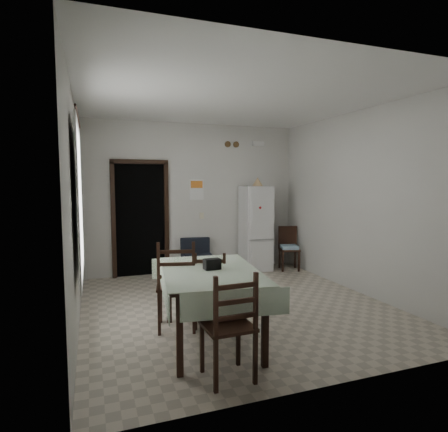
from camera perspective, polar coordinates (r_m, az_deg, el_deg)
ground at (r=5.53m, az=1.80°, el=-13.47°), size 4.50×4.50×0.00m
ceiling at (r=5.35m, az=1.89°, el=17.39°), size 4.20×4.50×0.02m
wall_back at (r=7.38m, az=-4.59°, el=2.73°), size 4.20×0.02×2.90m
wall_front at (r=3.26m, az=16.49°, el=-0.70°), size 4.20×0.02×2.90m
wall_left at (r=4.88m, az=-21.74°, el=1.06°), size 0.02×4.50×2.90m
wall_right at (r=6.32m, az=19.85°, el=2.00°), size 0.02×4.50×2.90m
doorway at (r=7.41m, az=-12.84°, el=-0.40°), size 1.06×0.52×2.22m
window_recess at (r=4.68m, az=-22.48°, el=2.09°), size 0.10×1.20×1.60m
curtain at (r=4.68m, az=-21.13°, el=2.14°), size 0.02×1.45×1.85m
curtain_rod at (r=4.73m, az=-21.40°, el=13.72°), size 0.02×1.60×0.02m
calendar at (r=7.38m, az=-4.20°, el=4.05°), size 0.28×0.02×0.40m
calendar_image at (r=7.37m, az=-4.19°, el=4.83°), size 0.24×0.01×0.14m
light_switch at (r=7.43m, az=-3.43°, el=0.05°), size 0.08×0.02×0.12m
vent_left at (r=7.61m, az=0.57°, el=10.89°), size 0.12×0.03×0.12m
vent_right at (r=7.67m, az=1.86°, el=10.84°), size 0.12×0.03×0.12m
emergency_light at (r=7.84m, az=5.18°, el=10.92°), size 0.25×0.07×0.09m
fridge at (r=7.53m, az=4.83°, el=-1.86°), size 0.57×0.57×1.69m
tan_cone at (r=7.44m, az=5.14°, el=5.22°), size 0.23×0.23×0.17m
navy_seat at (r=7.21m, az=-3.99°, el=-6.23°), size 0.63×0.61×0.68m
corner_chair at (r=7.66m, az=9.91°, el=-4.90°), size 0.47×0.47×0.87m
dining_table at (r=4.25m, az=-2.09°, el=-13.52°), size 1.21×1.68×0.81m
black_bag at (r=4.15m, az=-1.83°, el=-7.33°), size 0.19×0.12×0.12m
dining_chair_far_left at (r=4.62m, az=-7.27°, el=-10.24°), size 0.56×0.56×1.09m
dining_chair_far_right at (r=4.71m, az=-2.06°, el=-10.88°), size 0.51×0.51×0.93m
dining_chair_near_head at (r=3.49m, az=0.59°, el=-16.18°), size 0.44×0.44×1.00m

